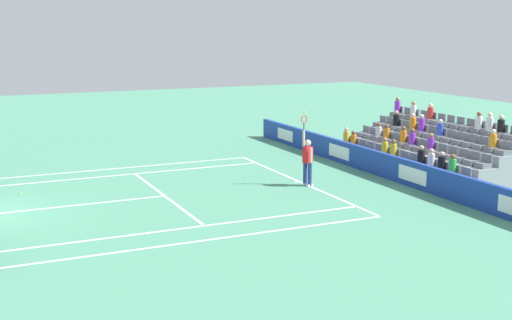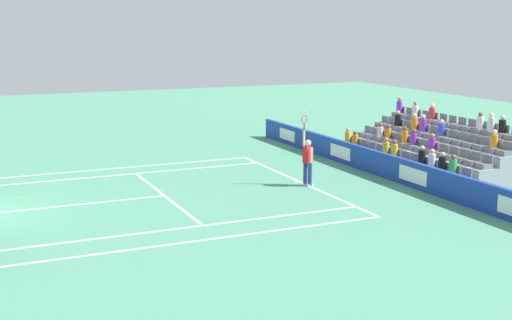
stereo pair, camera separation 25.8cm
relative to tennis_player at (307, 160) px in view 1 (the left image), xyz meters
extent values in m
cube|color=white|center=(0.70, -0.04, -0.99)|extent=(10.97, 0.10, 0.01)
cube|color=white|center=(0.70, 5.45, -0.99)|extent=(8.23, 0.10, 0.01)
cube|color=white|center=(0.70, 8.65, -0.99)|extent=(0.10, 6.40, 0.01)
cube|color=white|center=(4.81, 5.91, -0.99)|extent=(0.10, 11.89, 0.01)
cube|color=white|center=(-3.42, 5.91, -0.99)|extent=(0.10, 11.89, 0.01)
cube|color=white|center=(6.18, 5.91, -0.99)|extent=(0.10, 11.89, 0.01)
cube|color=white|center=(-4.79, 5.91, -0.99)|extent=(0.10, 11.89, 0.01)
cube|color=white|center=(0.70, 0.06, -0.99)|extent=(0.10, 0.20, 0.01)
cube|color=#193899|center=(0.70, -3.54, -0.50)|extent=(21.14, 0.20, 0.98)
cube|color=white|center=(-1.94, -3.43, -0.50)|extent=(1.69, 0.01, 0.55)
cube|color=white|center=(3.34, -3.43, -0.50)|extent=(1.69, 0.01, 0.55)
cube|color=white|center=(8.62, -3.43, -0.50)|extent=(1.69, 0.01, 0.55)
cylinder|color=navy|center=(-0.12, -0.04, -0.54)|extent=(0.16, 0.16, 0.90)
cylinder|color=navy|center=(0.11, 0.03, -0.54)|extent=(0.16, 0.16, 0.90)
cube|color=white|center=(-0.12, -0.04, -0.95)|extent=(0.20, 0.28, 0.08)
cube|color=white|center=(0.11, 0.03, -0.95)|extent=(0.20, 0.28, 0.08)
cube|color=red|center=(-0.01, 0.00, 0.21)|extent=(0.32, 0.41, 0.60)
sphere|color=beige|center=(-0.01, 0.00, 0.67)|extent=(0.24, 0.24, 0.24)
cylinder|color=beige|center=(0.20, 0.07, 0.82)|extent=(0.09, 0.09, 0.62)
cylinder|color=beige|center=(-0.23, -0.03, 0.23)|extent=(0.09, 0.09, 0.56)
cylinder|color=black|center=(0.20, 0.07, 1.27)|extent=(0.04, 0.04, 0.28)
torus|color=red|center=(0.20, 0.07, 1.55)|extent=(0.13, 0.30, 0.31)
sphere|color=#D1E533|center=(0.20, 0.07, 1.83)|extent=(0.07, 0.07, 0.07)
cube|color=gray|center=(0.70, -4.62, -0.78)|extent=(8.68, 0.95, 0.42)
cube|color=slate|center=(-3.33, -4.62, -0.47)|extent=(0.48, 0.44, 0.20)
cube|color=slate|center=(-3.33, -4.82, -0.22)|extent=(0.48, 0.04, 0.30)
cube|color=slate|center=(-2.71, -4.62, -0.47)|extent=(0.48, 0.44, 0.20)
cube|color=slate|center=(-2.71, -4.82, -0.22)|extent=(0.48, 0.04, 0.30)
cube|color=slate|center=(-2.09, -4.62, -0.47)|extent=(0.48, 0.44, 0.20)
cube|color=slate|center=(-2.09, -4.82, -0.22)|extent=(0.48, 0.04, 0.30)
cube|color=slate|center=(-1.47, -4.62, -0.47)|extent=(0.48, 0.44, 0.20)
cube|color=slate|center=(-1.47, -4.82, -0.22)|extent=(0.48, 0.04, 0.30)
cube|color=slate|center=(-0.85, -4.62, -0.47)|extent=(0.48, 0.44, 0.20)
cube|color=slate|center=(-0.85, -4.82, -0.22)|extent=(0.48, 0.04, 0.30)
cube|color=slate|center=(-0.23, -4.62, -0.47)|extent=(0.48, 0.44, 0.20)
cube|color=slate|center=(-0.23, -4.82, -0.22)|extent=(0.48, 0.04, 0.30)
cube|color=slate|center=(0.39, -4.62, -0.47)|extent=(0.48, 0.44, 0.20)
cube|color=slate|center=(0.39, -4.82, -0.22)|extent=(0.48, 0.04, 0.30)
cube|color=slate|center=(1.01, -4.62, -0.47)|extent=(0.48, 0.44, 0.20)
cube|color=slate|center=(1.01, -4.82, -0.22)|extent=(0.48, 0.04, 0.30)
cube|color=slate|center=(1.63, -4.62, -0.47)|extent=(0.48, 0.44, 0.20)
cube|color=slate|center=(1.63, -4.82, -0.22)|extent=(0.48, 0.04, 0.30)
cube|color=slate|center=(2.25, -4.62, -0.47)|extent=(0.48, 0.44, 0.20)
cube|color=slate|center=(2.25, -4.82, -0.22)|extent=(0.48, 0.04, 0.30)
cube|color=slate|center=(2.87, -4.62, -0.47)|extent=(0.48, 0.44, 0.20)
cube|color=slate|center=(2.87, -4.82, -0.22)|extent=(0.48, 0.04, 0.30)
cube|color=slate|center=(3.49, -4.62, -0.47)|extent=(0.48, 0.44, 0.20)
cube|color=slate|center=(3.49, -4.82, -0.22)|extent=(0.48, 0.04, 0.30)
cube|color=slate|center=(4.11, -4.62, -0.47)|extent=(0.48, 0.44, 0.20)
cube|color=slate|center=(4.11, -4.82, -0.22)|extent=(0.48, 0.04, 0.30)
cube|color=slate|center=(4.73, -4.62, -0.47)|extent=(0.48, 0.44, 0.20)
cube|color=slate|center=(4.73, -4.82, -0.22)|extent=(0.48, 0.04, 0.30)
cube|color=gray|center=(0.70, -5.57, -0.57)|extent=(8.68, 0.95, 0.84)
cube|color=slate|center=(-3.33, -5.57, -0.05)|extent=(0.48, 0.44, 0.20)
cube|color=slate|center=(-3.33, -5.77, 0.20)|extent=(0.48, 0.04, 0.30)
cube|color=slate|center=(-2.71, -5.57, -0.05)|extent=(0.48, 0.44, 0.20)
cube|color=slate|center=(-2.71, -5.77, 0.20)|extent=(0.48, 0.04, 0.30)
cube|color=slate|center=(-2.09, -5.57, -0.05)|extent=(0.48, 0.44, 0.20)
cube|color=slate|center=(-2.09, -5.77, 0.20)|extent=(0.48, 0.04, 0.30)
cube|color=slate|center=(-1.47, -5.57, -0.05)|extent=(0.48, 0.44, 0.20)
cube|color=slate|center=(-1.47, -5.77, 0.20)|extent=(0.48, 0.04, 0.30)
cube|color=slate|center=(-0.85, -5.57, -0.05)|extent=(0.48, 0.44, 0.20)
cube|color=slate|center=(-0.85, -5.77, 0.20)|extent=(0.48, 0.04, 0.30)
cube|color=slate|center=(-0.23, -5.57, -0.05)|extent=(0.48, 0.44, 0.20)
cube|color=slate|center=(-0.23, -5.77, 0.20)|extent=(0.48, 0.04, 0.30)
cube|color=slate|center=(0.39, -5.57, -0.05)|extent=(0.48, 0.44, 0.20)
cube|color=slate|center=(0.39, -5.77, 0.20)|extent=(0.48, 0.04, 0.30)
cube|color=slate|center=(1.01, -5.57, -0.05)|extent=(0.48, 0.44, 0.20)
cube|color=slate|center=(1.01, -5.77, 0.20)|extent=(0.48, 0.04, 0.30)
cube|color=slate|center=(1.63, -5.57, -0.05)|extent=(0.48, 0.44, 0.20)
cube|color=slate|center=(1.63, -5.77, 0.20)|extent=(0.48, 0.04, 0.30)
cube|color=slate|center=(2.25, -5.57, -0.05)|extent=(0.48, 0.44, 0.20)
cube|color=slate|center=(2.25, -5.77, 0.20)|extent=(0.48, 0.04, 0.30)
cube|color=slate|center=(2.87, -5.57, -0.05)|extent=(0.48, 0.44, 0.20)
cube|color=slate|center=(2.87, -5.77, 0.20)|extent=(0.48, 0.04, 0.30)
cube|color=slate|center=(3.49, -5.57, -0.05)|extent=(0.48, 0.44, 0.20)
cube|color=slate|center=(3.49, -5.77, 0.20)|extent=(0.48, 0.04, 0.30)
cube|color=slate|center=(4.11, -5.57, -0.05)|extent=(0.48, 0.44, 0.20)
cube|color=slate|center=(4.11, -5.77, 0.20)|extent=(0.48, 0.04, 0.30)
cube|color=slate|center=(4.73, -5.57, -0.05)|extent=(0.48, 0.44, 0.20)
cube|color=slate|center=(4.73, -5.77, 0.20)|extent=(0.48, 0.04, 0.30)
cube|color=gray|center=(0.70, -6.52, -0.36)|extent=(8.68, 0.95, 1.26)
cube|color=slate|center=(-3.33, -6.52, 0.37)|extent=(0.48, 0.44, 0.20)
cube|color=slate|center=(-3.33, -6.72, 0.62)|extent=(0.48, 0.04, 0.30)
cube|color=slate|center=(-2.71, -6.52, 0.37)|extent=(0.48, 0.44, 0.20)
cube|color=slate|center=(-2.71, -6.72, 0.62)|extent=(0.48, 0.04, 0.30)
cube|color=slate|center=(-2.09, -6.52, 0.37)|extent=(0.48, 0.44, 0.20)
cube|color=slate|center=(-2.09, -6.72, 0.62)|extent=(0.48, 0.04, 0.30)
cube|color=slate|center=(-1.47, -6.52, 0.37)|extent=(0.48, 0.44, 0.20)
cube|color=slate|center=(-1.47, -6.72, 0.62)|extent=(0.48, 0.04, 0.30)
cube|color=slate|center=(-0.85, -6.52, 0.37)|extent=(0.48, 0.44, 0.20)
cube|color=slate|center=(-0.85, -6.72, 0.62)|extent=(0.48, 0.04, 0.30)
cube|color=slate|center=(-0.23, -6.52, 0.37)|extent=(0.48, 0.44, 0.20)
cube|color=slate|center=(-0.23, -6.72, 0.62)|extent=(0.48, 0.04, 0.30)
cube|color=slate|center=(0.39, -6.52, 0.37)|extent=(0.48, 0.44, 0.20)
cube|color=slate|center=(0.39, -6.72, 0.62)|extent=(0.48, 0.04, 0.30)
cube|color=slate|center=(1.01, -6.52, 0.37)|extent=(0.48, 0.44, 0.20)
cube|color=slate|center=(1.01, -6.72, 0.62)|extent=(0.48, 0.04, 0.30)
cube|color=slate|center=(1.63, -6.52, 0.37)|extent=(0.48, 0.44, 0.20)
cube|color=slate|center=(1.63, -6.72, 0.62)|extent=(0.48, 0.04, 0.30)
cube|color=slate|center=(2.25, -6.52, 0.37)|extent=(0.48, 0.44, 0.20)
cube|color=slate|center=(2.25, -6.72, 0.62)|extent=(0.48, 0.04, 0.30)
cube|color=slate|center=(2.87, -6.52, 0.37)|extent=(0.48, 0.44, 0.20)
cube|color=slate|center=(2.87, -6.72, 0.62)|extent=(0.48, 0.04, 0.30)
cube|color=slate|center=(3.49, -6.52, 0.37)|extent=(0.48, 0.44, 0.20)
cube|color=slate|center=(3.49, -6.72, 0.62)|extent=(0.48, 0.04, 0.30)
cube|color=slate|center=(4.11, -6.52, 0.37)|extent=(0.48, 0.44, 0.20)
cube|color=slate|center=(4.11, -6.72, 0.62)|extent=(0.48, 0.04, 0.30)
cube|color=slate|center=(4.73, -6.52, 0.37)|extent=(0.48, 0.44, 0.20)
cube|color=slate|center=(4.73, -6.72, 0.62)|extent=(0.48, 0.04, 0.30)
cube|color=gray|center=(0.70, -7.47, -0.15)|extent=(8.68, 0.95, 1.68)
cube|color=slate|center=(-2.71, -7.47, 0.79)|extent=(0.48, 0.44, 0.20)
cube|color=slate|center=(-2.09, -7.47, 0.79)|extent=(0.48, 0.44, 0.20)
cube|color=slate|center=(-2.09, -7.67, 1.04)|extent=(0.48, 0.04, 0.30)
cube|color=slate|center=(-1.47, -7.47, 0.79)|extent=(0.48, 0.44, 0.20)
cube|color=slate|center=(-1.47, -7.67, 1.04)|extent=(0.48, 0.04, 0.30)
cube|color=slate|center=(-0.85, -7.47, 0.79)|extent=(0.48, 0.44, 0.20)
cube|color=slate|center=(-0.85, -7.67, 1.04)|extent=(0.48, 0.04, 0.30)
cube|color=slate|center=(-0.23, -7.47, 0.79)|extent=(0.48, 0.44, 0.20)
cube|color=slate|center=(-0.23, -7.67, 1.04)|extent=(0.48, 0.04, 0.30)
cube|color=slate|center=(0.39, -7.47, 0.79)|extent=(0.48, 0.44, 0.20)
cube|color=slate|center=(0.39, -7.67, 1.04)|extent=(0.48, 0.04, 0.30)
cube|color=slate|center=(1.01, -7.47, 0.79)|extent=(0.48, 0.44, 0.20)
cube|color=slate|center=(1.01, -7.67, 1.04)|extent=(0.48, 0.04, 0.30)
cube|color=slate|center=(1.63, -7.47, 0.79)|extent=(0.48, 0.44, 0.20)
cube|color=slate|center=(1.63, -7.67, 1.04)|extent=(0.48, 0.04, 0.30)
cube|color=slate|center=(2.25, -7.47, 0.79)|extent=(0.48, 0.44, 0.20)
cube|color=slate|center=(2.25, -7.67, 1.04)|extent=(0.48, 0.04, 0.30)
cube|color=slate|center=(2.87, -7.47, 0.79)|extent=(0.48, 0.44, 0.20)
cube|color=slate|center=(2.87, -7.67, 1.04)|extent=(0.48, 0.04, 0.30)
cube|color=slate|center=(3.49, -7.47, 0.79)|extent=(0.48, 0.44, 0.20)
cube|color=slate|center=(3.49, -7.67, 1.04)|extent=(0.48, 0.04, 0.30)
cube|color=slate|center=(4.11, -7.47, 0.79)|extent=(0.48, 0.44, 0.20)
cube|color=slate|center=(4.11, -7.67, 1.04)|extent=(0.48, 0.04, 0.30)
cube|color=slate|center=(4.73, -7.47, 0.79)|extent=(0.48, 0.44, 0.20)
cube|color=slate|center=(4.73, -7.67, 1.04)|extent=(0.48, 0.04, 0.30)
cylinder|color=black|center=(-2.09, -4.67, -0.12)|extent=(0.28, 0.28, 0.50)
sphere|color=#D3A884|center=(-2.09, -4.67, 0.23)|extent=(0.20, 0.20, 0.20)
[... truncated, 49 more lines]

